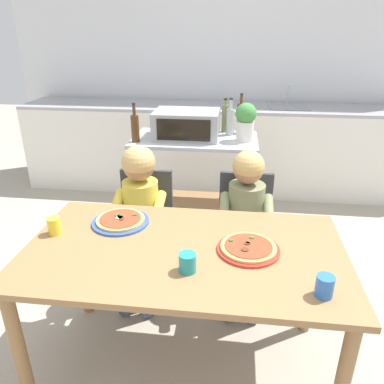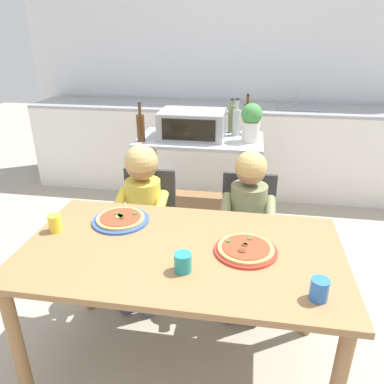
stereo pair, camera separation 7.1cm
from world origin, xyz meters
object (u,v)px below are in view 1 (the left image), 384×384
object	(u,v)px
toaster_oven	(187,124)
child_in_olive_shirt	(246,213)
dining_table	(184,266)
bottle_tall_green_wine	(240,118)
kitchen_island_cart	(195,174)
dining_chair_left	(145,223)
bottle_clear_vinegar	(225,118)
pizza_plate_blue_rimmed	(121,221)
drinking_cup_teal	(188,262)
potted_herb_plant	(246,121)
child_in_yellow_shirt	(139,205)
drinking_cup_blue	(325,286)
bottle_dark_olive_oil	(135,127)
drinking_cup_yellow	(54,226)
bottle_slim_sauce	(230,121)
dining_chair_right	(244,227)
pizza_plate_red_rimmed	(248,248)

from	to	relation	value
toaster_oven	child_in_olive_shirt	xyz separation A→B (m)	(0.47, -0.79, -0.33)
dining_table	child_in_olive_shirt	distance (m)	0.65
bottle_tall_green_wine	child_in_olive_shirt	world-z (taller)	bottle_tall_green_wine
kitchen_island_cart	dining_chair_left	xyz separation A→B (m)	(-0.25, -0.68, -0.10)
bottle_clear_vinegar	pizza_plate_blue_rimmed	world-z (taller)	bottle_clear_vinegar
bottle_clear_vinegar	drinking_cup_teal	bearing A→B (deg)	-92.40
dining_chair_left	toaster_oven	bearing A→B (deg)	74.84
potted_herb_plant	child_in_yellow_shirt	bearing A→B (deg)	-129.41
dining_table	drinking_cup_blue	bearing A→B (deg)	-24.69
bottle_dark_olive_oil	drinking_cup_yellow	xyz separation A→B (m)	(-0.11, -1.15, -0.21)
dining_chair_left	child_in_yellow_shirt	bearing A→B (deg)	-90.00
drinking_cup_yellow	drinking_cup_teal	bearing A→B (deg)	-18.03
kitchen_island_cart	bottle_slim_sauce	bearing A→B (deg)	26.08
bottle_clear_vinegar	pizza_plate_blue_rimmed	size ratio (longest dim) A/B	0.92
bottle_tall_green_wine	dining_chair_left	world-z (taller)	bottle_tall_green_wine
toaster_oven	child_in_olive_shirt	bearing A→B (deg)	-59.46
toaster_oven	dining_chair_right	world-z (taller)	toaster_oven
bottle_tall_green_wine	dining_table	bearing A→B (deg)	-98.77
bottle_slim_sauce	child_in_olive_shirt	distance (m)	0.98
bottle_dark_olive_oil	dining_table	world-z (taller)	bottle_dark_olive_oil
potted_herb_plant	pizza_plate_red_rimmed	xyz separation A→B (m)	(0.02, -1.31, -0.28)
kitchen_island_cart	dining_table	bearing A→B (deg)	-85.42
dining_table	pizza_plate_blue_rimmed	distance (m)	0.43
drinking_cup_blue	toaster_oven	bearing A→B (deg)	114.52
bottle_clear_vinegar	drinking_cup_yellow	distance (m)	1.71
bottle_dark_olive_oil	bottle_slim_sauce	xyz separation A→B (m)	(0.69, 0.29, 0.00)
bottle_slim_sauce	drinking_cup_yellow	bearing A→B (deg)	-119.32
bottle_dark_olive_oil	drinking_cup_yellow	size ratio (longest dim) A/B	3.35
child_in_yellow_shirt	child_in_olive_shirt	size ratio (longest dim) A/B	1.01
bottle_slim_sauce	potted_herb_plant	distance (m)	0.20
dining_table	drinking_cup_teal	xyz separation A→B (m)	(0.04, -0.17, 0.14)
toaster_oven	bottle_dark_olive_oil	distance (m)	0.40
bottle_slim_sauce	pizza_plate_blue_rimmed	size ratio (longest dim) A/B	0.99
child_in_yellow_shirt	drinking_cup_blue	size ratio (longest dim) A/B	11.71
toaster_oven	child_in_yellow_shirt	bearing A→B (deg)	-103.03
drinking_cup_teal	potted_herb_plant	bearing A→B (deg)	81.07
bottle_dark_olive_oil	potted_herb_plant	bearing A→B (deg)	8.81
pizza_plate_red_rimmed	bottle_tall_green_wine	bearing A→B (deg)	92.09
bottle_tall_green_wine	child_in_yellow_shirt	size ratio (longest dim) A/B	0.32
dining_chair_right	pizza_plate_blue_rimmed	world-z (taller)	dining_chair_right
bottle_dark_olive_oil	bottle_tall_green_wine	bearing A→B (deg)	23.54
toaster_oven	bottle_tall_green_wine	size ratio (longest dim) A/B	1.55
bottle_dark_olive_oil	bottle_clear_vinegar	size ratio (longest dim) A/B	1.07
drinking_cup_teal	toaster_oven	bearing A→B (deg)	97.87
bottle_dark_olive_oil	bottle_clear_vinegar	xyz separation A→B (m)	(0.65, 0.38, 0.01)
bottle_slim_sauce	drinking_cup_blue	xyz separation A→B (m)	(0.41, -1.75, -0.21)
bottle_tall_green_wine	dining_chair_left	xyz separation A→B (m)	(-0.60, -0.87, -0.53)
child_in_yellow_shirt	bottle_tall_green_wine	bearing A→B (deg)	58.73
bottle_dark_olive_oil	dining_chair_right	bearing A→B (deg)	-31.14
potted_herb_plant	bottle_tall_green_wine	bearing A→B (deg)	100.07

